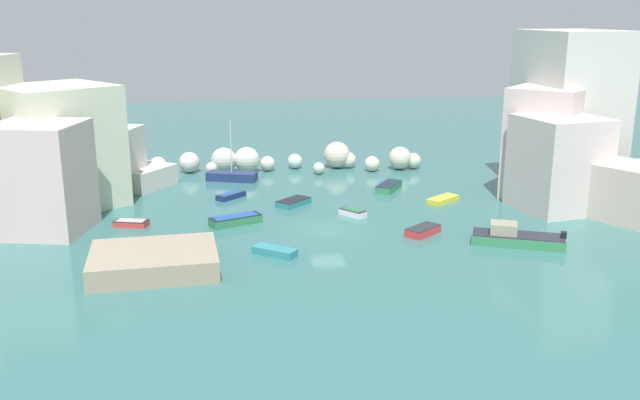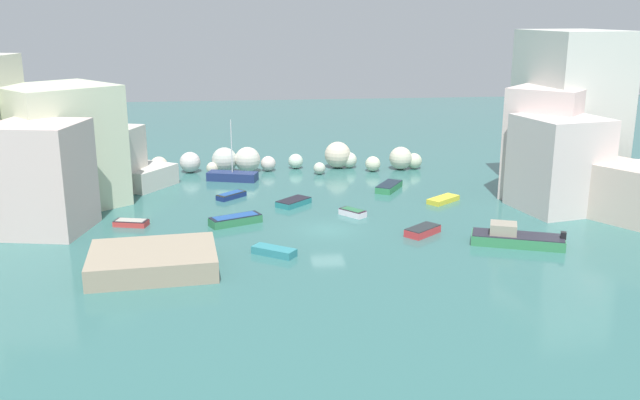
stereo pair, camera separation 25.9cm
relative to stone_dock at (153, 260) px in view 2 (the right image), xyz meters
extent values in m
plane|color=#356B67|center=(12.23, 7.17, -0.69)|extent=(160.00, 160.00, 0.00)
cube|color=beige|center=(-7.92, 20.20, 2.26)|extent=(9.99, 10.49, 5.90)
cube|color=beige|center=(-9.27, 16.86, 4.42)|extent=(11.60, 11.57, 10.23)
cube|color=beige|center=(-4.27, 23.24, 0.28)|extent=(8.22, 7.92, 1.94)
cube|color=beige|center=(-9.06, 9.54, 3.43)|extent=(7.42, 7.21, 8.24)
cube|color=beige|center=(31.96, 10.63, 3.21)|extent=(7.30, 7.48, 7.81)
cube|color=silver|center=(35.65, 17.13, 6.55)|extent=(8.34, 9.66, 14.49)
cube|color=beige|center=(32.40, 14.37, 4.20)|extent=(8.22, 8.21, 9.79)
sphere|color=beige|center=(-4.39, 27.75, 0.13)|extent=(1.65, 1.65, 1.65)
sphere|color=beige|center=(-2.46, 27.73, 0.22)|extent=(1.82, 1.82, 1.82)
sphere|color=silver|center=(0.64, 28.25, 0.37)|extent=(2.12, 2.12, 2.12)
sphere|color=beige|center=(2.95, 27.13, -0.06)|extent=(1.26, 1.26, 1.26)
sphere|color=beige|center=(4.17, 27.79, 0.61)|extent=(2.60, 2.60, 2.60)
sphere|color=beige|center=(6.53, 27.67, 0.62)|extent=(2.62, 2.62, 2.62)
sphere|color=beige|center=(8.66, 28.00, 0.08)|extent=(1.55, 1.55, 1.55)
sphere|color=silver|center=(11.60, 28.80, 0.08)|extent=(1.55, 1.55, 1.55)
sphere|color=beige|center=(13.78, 25.85, -0.08)|extent=(1.23, 1.23, 1.23)
sphere|color=beige|center=(16.05, 28.66, 0.69)|extent=(2.77, 2.77, 2.77)
sphere|color=beige|center=(17.25, 28.49, 0.14)|extent=(1.66, 1.66, 1.66)
sphere|color=beige|center=(19.44, 26.53, 0.09)|extent=(1.57, 1.57, 1.57)
sphere|color=beige|center=(22.51, 27.11, 0.50)|extent=(2.38, 2.38, 2.38)
sphere|color=beige|center=(23.99, 27.23, 0.13)|extent=(1.65, 1.65, 1.65)
cube|color=gray|center=(0.00, 0.00, 0.00)|extent=(8.51, 6.91, 1.39)
cube|color=#328651|center=(19.46, 18.65, -0.41)|extent=(3.15, 3.91, 0.57)
cube|color=#1B2835|center=(19.46, 18.65, -0.10)|extent=(3.08, 3.83, 0.06)
cube|color=#317C4D|center=(5.24, 9.54, -0.39)|extent=(4.27, 2.92, 0.60)
cube|color=black|center=(5.24, 9.54, -0.06)|extent=(4.19, 2.86, 0.06)
cube|color=#234C93|center=(5.24, 9.54, -0.05)|extent=(3.63, 2.48, 0.08)
cube|color=#378653|center=(25.21, 2.12, -0.33)|extent=(6.74, 4.24, 0.72)
cube|color=#282833|center=(25.21, 2.12, 0.05)|extent=(6.60, 4.16, 0.06)
cube|color=#9E937F|center=(24.25, 2.49, 0.44)|extent=(2.29, 2.14, 0.83)
cube|color=black|center=(28.07, 1.02, 0.27)|extent=(0.49, 0.54, 0.50)
cube|color=navy|center=(4.88, 17.44, -0.48)|extent=(2.74, 2.72, 0.42)
cube|color=#2C2C20|center=(4.88, 17.44, -0.25)|extent=(2.69, 2.66, 0.06)
cube|color=#234C93|center=(4.88, 17.44, -0.24)|extent=(2.33, 2.31, 0.08)
cube|color=navy|center=(4.97, 24.16, -0.28)|extent=(5.13, 3.00, 0.83)
cylinder|color=silver|center=(4.97, 24.16, 2.72)|extent=(0.10, 0.10, 5.18)
cube|color=teal|center=(7.86, 2.06, -0.43)|extent=(3.14, 2.68, 0.53)
cube|color=#D0373B|center=(19.12, 5.27, -0.42)|extent=(3.08, 2.89, 0.54)
cube|color=#272D30|center=(19.12, 5.27, -0.13)|extent=(3.02, 2.83, 0.06)
cube|color=yellow|center=(23.26, 13.95, -0.48)|extent=(3.30, 2.99, 0.43)
cube|color=#D03C3A|center=(-2.81, 10.05, -0.49)|extent=(2.77, 1.76, 0.40)
cube|color=#292025|center=(-2.81, 10.05, -0.27)|extent=(2.72, 1.72, 0.06)
cube|color=#ADA89E|center=(-2.81, 10.05, -0.26)|extent=(2.36, 1.49, 0.08)
cube|color=#38864F|center=(1.83, 2.87, -0.41)|extent=(2.98, 3.42, 0.57)
cube|color=#1D2D2C|center=(1.83, 2.87, -0.09)|extent=(2.92, 3.35, 0.06)
cube|color=teal|center=(10.20, 14.50, -0.46)|extent=(3.25, 3.27, 0.46)
cube|color=black|center=(10.20, 14.50, -0.20)|extent=(3.19, 3.21, 0.06)
cube|color=white|center=(14.73, 10.74, -0.46)|extent=(2.19, 2.36, 0.47)
cube|color=#321E2C|center=(14.73, 10.74, -0.20)|extent=(2.15, 2.31, 0.06)
cube|color=#2D7047|center=(14.73, 10.74, -0.19)|extent=(1.86, 2.01, 0.08)
camera|label=1|loc=(5.44, -42.95, 15.51)|focal=39.12mm
camera|label=2|loc=(5.70, -42.99, 15.51)|focal=39.12mm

